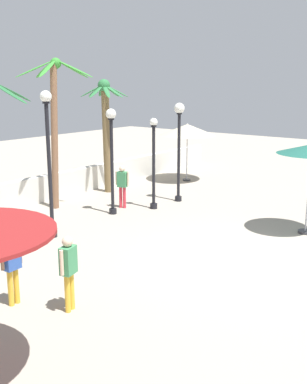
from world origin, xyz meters
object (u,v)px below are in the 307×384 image
at_px(palm_tree_0, 55,116).
at_px(lamp_post_0, 154,160).
at_px(patio_umbrella_2, 187,130).
at_px(lamp_post_3, 49,152).
at_px(guest_0, 12,262).
at_px(lamp_post_2, 179,137).
at_px(palm_tree_1, 106,123).
at_px(guest_2, 122,183).
at_px(guest_1, 68,266).
at_px(lamp_post_1, 112,150).

xyz_separation_m(palm_tree_0, lamp_post_0, (2.09, -3.08, -1.65)).
xyz_separation_m(patio_umbrella_2, lamp_post_3, (-9.80, -1.42, 0.20)).
bearing_deg(guest_0, lamp_post_2, 13.48).
xyz_separation_m(palm_tree_1, lamp_post_2, (0.60, -3.42, -0.41)).
bearing_deg(guest_2, guest_1, -146.51).
relative_size(lamp_post_1, guest_0, 2.35).
bearing_deg(lamp_post_2, lamp_post_1, 164.61).
xyz_separation_m(guest_0, guest_1, (0.55, -1.19, 0.02)).
xyz_separation_m(patio_umbrella_2, lamp_post_1, (-6.67, -1.14, -0.12)).
relative_size(lamp_post_0, guest_0, 2.11).
height_order(guest_0, guest_2, guest_2).
height_order(lamp_post_3, guest_1, lamp_post_3).
distance_m(palm_tree_1, lamp_post_3, 6.29).
bearing_deg(lamp_post_1, patio_umbrella_2, 9.71).
bearing_deg(lamp_post_0, guest_2, 122.33).
bearing_deg(guest_1, palm_tree_0, 50.16).
xyz_separation_m(lamp_post_2, lamp_post_3, (-6.19, 0.56, 0.06)).
relative_size(patio_umbrella_2, lamp_post_0, 0.81).
xyz_separation_m(palm_tree_0, guest_2, (1.44, -2.06, -2.54)).
height_order(guest_0, guest_1, guest_1).
bearing_deg(patio_umbrella_2, guest_2, -171.50).
relative_size(palm_tree_0, lamp_post_2, 1.42).
bearing_deg(lamp_post_3, lamp_post_0, -5.78).
bearing_deg(lamp_post_1, palm_tree_0, 103.85).
bearing_deg(guest_2, palm_tree_1, 55.26).
relative_size(palm_tree_0, guest_1, 3.37).
distance_m(palm_tree_0, lamp_post_3, 3.75).
bearing_deg(guest_1, lamp_post_3, 53.43).
xyz_separation_m(lamp_post_0, lamp_post_1, (-1.51, 0.75, 0.51)).
distance_m(lamp_post_1, guest_2, 1.66).
bearing_deg(palm_tree_1, guest_2, -124.74).
relative_size(lamp_post_3, guest_0, 2.76).
bearing_deg(lamp_post_2, guest_0, -166.52).
relative_size(guest_0, guest_1, 0.98).
bearing_deg(lamp_post_3, lamp_post_2, -5.16).
bearing_deg(guest_1, guest_2, 33.49).
relative_size(palm_tree_1, lamp_post_1, 1.27).
relative_size(lamp_post_3, guest_1, 2.71).
xyz_separation_m(patio_umbrella_2, guest_0, (-13.39, -4.33, -1.51)).
bearing_deg(lamp_post_0, lamp_post_2, -3.30).
bearing_deg(lamp_post_1, guest_2, 17.60).
xyz_separation_m(palm_tree_0, lamp_post_3, (-2.56, -2.61, -0.83)).
bearing_deg(lamp_post_3, patio_umbrella_2, 8.27).
distance_m(patio_umbrella_2, guest_1, 14.06).
bearing_deg(guest_1, lamp_post_0, 25.28).
distance_m(palm_tree_1, guest_0, 11.04).
bearing_deg(lamp_post_2, patio_umbrella_2, 28.81).
height_order(palm_tree_0, lamp_post_3, palm_tree_0).
distance_m(palm_tree_0, lamp_post_2, 4.91).
height_order(guest_1, guest_2, guest_1).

